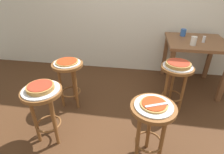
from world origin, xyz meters
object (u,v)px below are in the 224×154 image
Objects in this scene: pizza_middle at (40,87)px; cup_far_edge at (183,32)px; pizza_foreground at (154,104)px; stool_rear at (175,78)px; stool_middle at (44,104)px; serving_plate_middle at (41,90)px; serving_plate_rear at (178,66)px; condiment_shaker at (204,39)px; pizza_rear at (178,64)px; cup_near_edge at (194,41)px; stool_foreground at (152,121)px; stool_leftside at (69,75)px; serving_plate_foreground at (154,106)px; serving_plate_leftside at (67,63)px; pizza_server_knife at (158,105)px; dining_table at (195,49)px; pizza_leftside at (67,62)px.

cup_far_edge is (1.52, 1.58, 0.15)m from pizza_middle.
stool_rear is at bearing 68.91° from pizza_foreground.
serving_plate_middle is (0.00, -0.00, 0.17)m from stool_middle.
serving_plate_rear is 0.72m from condiment_shaker.
condiment_shaker is (0.71, 1.37, 0.15)m from pizza_foreground.
cup_near_edge is (0.23, 0.42, 0.15)m from pizza_rear.
stool_foreground is 0.86m from stool_rear.
pizza_foreground is 0.86m from serving_plate_rear.
stool_leftside is 1.82m from cup_far_edge.
serving_plate_foreground is 1.23m from serving_plate_leftside.
cup_near_edge is at bearing 66.20° from stool_foreground.
stool_middle is 5.85× the size of cup_far_edge.
stool_rear is at bearing 68.91° from serving_plate_foreground.
stool_foreground is 1.75m from cup_far_edge.
pizza_server_knife is (-0.28, -0.82, 0.00)m from pizza_rear.
dining_table reaches higher than stool_leftside.
serving_plate_middle is at bearing 176.04° from pizza_foreground.
pizza_server_knife is at bearing -116.08° from condiment_shaker.
condiment_shaker reaches higher than pizza_rear.
dining_table is (0.34, 0.64, -0.03)m from pizza_rear.
dining_table is (0.34, 0.64, 0.16)m from stool_rear.
serving_plate_leftside is (-1.02, 0.68, -0.02)m from pizza_foreground.
serving_plate_foreground is 1.05m from stool_middle.
serving_plate_middle is 0.61m from serving_plate_leftside.
pizza_leftside is 1.25× the size of pizza_server_knife.
stool_leftside is at bearing -174.77° from stool_rear.
stool_leftside is at bearing -174.77° from pizza_rear.
cup_far_edge is at bearing 46.08° from serving_plate_middle.
cup_far_edge is at bearing 32.78° from stool_leftside.
pizza_middle reaches higher than stool_rear.
stool_leftside is 1.00× the size of stool_rear.
serving_plate_foreground reaches higher than stool_foreground.
condiment_shaker is at bearing 40.54° from pizza_server_knife.
pizza_leftside reaches higher than stool_rear.
stool_foreground is at bearing 116.57° from serving_plate_foreground.
pizza_leftside is at bearing -158.26° from condiment_shaker.
cup_near_edge is 1.32× the size of condiment_shaker.
dining_table reaches higher than pizza_rear.
condiment_shaker reaches higher than serving_plate_rear.
cup_near_edge reaches higher than serving_plate_leftside.
serving_plate_rear is at bearing 5.23° from serving_plate_leftside.
stool_leftside is 1.93× the size of serving_plate_leftside.
pizza_foreground is 0.36× the size of stool_leftside.
serving_plate_middle reaches higher than stool_middle.
stool_leftside is 2.28× the size of pizza_leftside.
stool_middle is 7.04× the size of condiment_shaker.
stool_foreground is 2.15× the size of pizza_rear.
pizza_foreground is at bearing -111.09° from serving_plate_rear.
pizza_middle is 1.07m from pizza_server_knife.
stool_foreground is 1.00× the size of stool_leftside.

